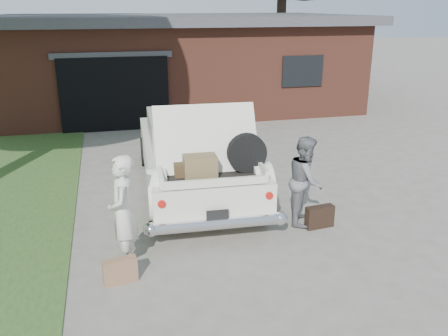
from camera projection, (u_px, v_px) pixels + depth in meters
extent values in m
plane|color=gray|center=(233.00, 245.00, 7.54)|extent=(90.00, 90.00, 0.00)
cube|color=brown|center=(179.00, 65.00, 17.83)|extent=(12.00, 7.00, 3.00)
cube|color=#4C4C51|center=(177.00, 19.00, 17.30)|extent=(12.80, 7.80, 0.30)
cube|color=black|center=(115.00, 94.00, 14.22)|extent=(3.20, 0.30, 2.20)
cube|color=#4C4C51|center=(112.00, 55.00, 13.78)|extent=(3.50, 0.12, 0.18)
cube|color=black|center=(302.00, 71.00, 15.39)|extent=(1.40, 0.08, 1.00)
cylinder|color=#38281E|center=(281.00, 24.00, 22.35)|extent=(0.44, 0.44, 5.55)
cube|color=silver|center=(193.00, 159.00, 9.69)|extent=(2.18, 5.20, 0.66)
cube|color=#ACAA97|center=(191.00, 128.00, 9.78)|extent=(1.78, 2.12, 0.53)
cube|color=black|center=(185.00, 118.00, 10.69)|extent=(1.59, 0.16, 0.45)
cube|color=black|center=(198.00, 141.00, 8.89)|extent=(1.59, 0.16, 0.45)
cylinder|color=black|center=(155.00, 210.00, 8.00)|extent=(0.26, 0.68, 0.68)
cylinder|color=black|center=(258.00, 202.00, 8.34)|extent=(0.26, 0.68, 0.68)
cylinder|color=black|center=(146.00, 152.00, 11.23)|extent=(0.26, 0.68, 0.68)
cylinder|color=black|center=(220.00, 147.00, 11.57)|extent=(0.26, 0.68, 0.68)
cylinder|color=silver|center=(217.00, 224.00, 7.34)|extent=(2.10, 0.28, 0.18)
cylinder|color=#A5140F|center=(162.00, 203.00, 7.13)|extent=(0.13, 0.11, 0.12)
cylinder|color=#A5140F|center=(269.00, 195.00, 7.44)|extent=(0.13, 0.11, 0.12)
cube|color=black|center=(217.00, 215.00, 7.27)|extent=(0.35, 0.04, 0.17)
cube|color=black|center=(210.00, 174.00, 7.77)|extent=(1.64, 1.20, 0.04)
cube|color=silver|center=(159.00, 172.00, 7.58)|extent=(0.11, 1.13, 0.18)
cube|color=silver|center=(258.00, 165.00, 7.89)|extent=(0.11, 1.13, 0.18)
cube|color=silver|center=(216.00, 183.00, 7.23)|extent=(1.64, 0.14, 0.12)
cube|color=silver|center=(206.00, 138.00, 7.86)|extent=(1.74, 0.68, 1.05)
cube|color=#503A22|center=(193.00, 167.00, 7.73)|extent=(0.63, 0.43, 0.20)
cube|color=olive|center=(200.00, 167.00, 7.51)|extent=(0.54, 0.37, 0.36)
cube|color=black|center=(208.00, 162.00, 8.04)|extent=(0.56, 0.38, 0.17)
cylinder|color=black|center=(247.00, 153.00, 7.73)|extent=(0.65, 0.19, 0.65)
imported|color=silver|center=(123.00, 212.00, 6.71)|extent=(0.45, 0.64, 1.68)
imported|color=slate|center=(306.00, 180.00, 8.13)|extent=(0.84, 0.93, 1.55)
cube|color=#966B4C|center=(120.00, 271.00, 6.48)|extent=(0.48, 0.22, 0.36)
cube|color=black|center=(320.00, 217.00, 8.09)|extent=(0.52, 0.22, 0.39)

